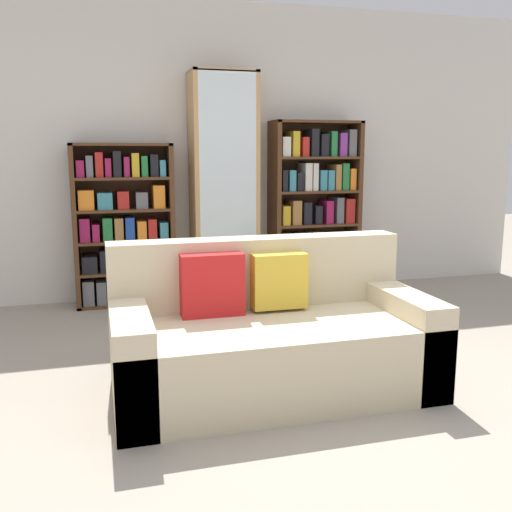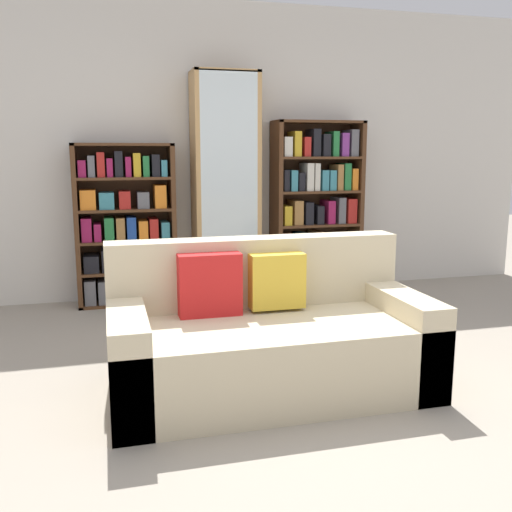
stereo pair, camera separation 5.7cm
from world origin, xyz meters
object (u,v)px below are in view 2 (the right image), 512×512
Objects in this scene: bookshelf_right at (317,210)px; bookshelf_left at (125,228)px; display_cabinet at (225,189)px; wine_bottle at (328,315)px; couch at (267,339)px.

bookshelf_left is at bearing 179.99° from bookshelf_right.
display_cabinet is (0.91, -0.02, 0.33)m from bookshelf_left.
bookshelf_right is at bearing 73.00° from wine_bottle.
couch is 4.38× the size of wine_bottle.
display_cabinet reaches higher than wine_bottle.
display_cabinet is (0.21, 2.13, 0.72)m from couch.
couch is at bearing -131.74° from wine_bottle.
wine_bottle is (-0.42, -1.37, -0.63)m from bookshelf_right.
couch is at bearing -117.30° from bookshelf_right.
bookshelf_left is 1.81m from bookshelf_right.
display_cabinet is 1.25× the size of bookshelf_right.
couch is at bearing -95.54° from display_cabinet.
couch is 2.46m from bookshelf_right.
bookshelf_left is 0.87× the size of bookshelf_right.
bookshelf_left is 3.51× the size of wine_bottle.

